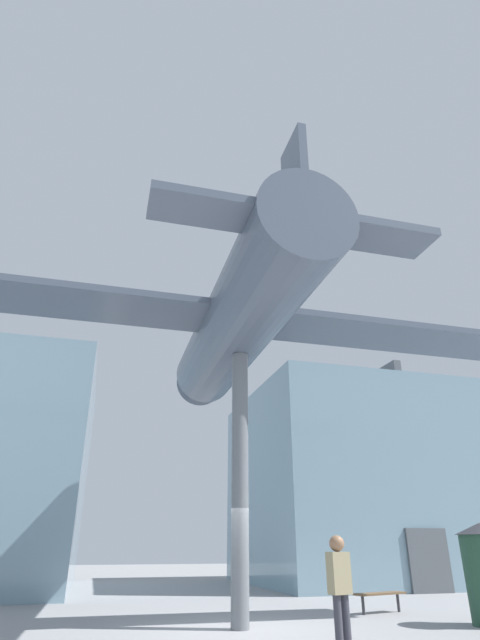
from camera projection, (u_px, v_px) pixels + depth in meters
ground_plane at (240, 630)px, 10.93m from camera, size 80.00×80.00×0.00m
glass_pavilion_right at (357, 485)px, 25.48m from camera, size 11.00×10.64×9.53m
support_pylon_central at (240, 478)px, 12.25m from camera, size 0.42×0.42×6.42m
suspended_airplane at (238, 323)px, 14.21m from camera, size 18.63×11.79×3.38m
visitor_person at (339, 582)px, 8.96m from camera, size 0.44×0.31×1.87m
plaza_bench at (380, 595)px, 13.71m from camera, size 1.69×0.82×0.50m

